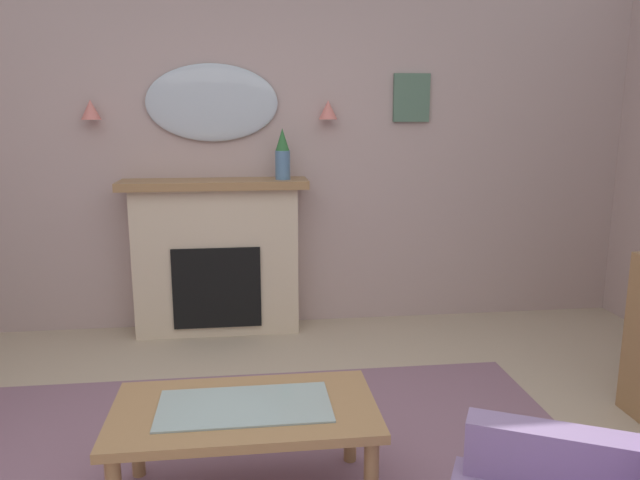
% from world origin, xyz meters
% --- Properties ---
extents(wall_back, '(6.99, 0.10, 2.93)m').
position_xyz_m(wall_back, '(0.00, 2.48, 1.47)').
color(wall_back, '#B29993').
rests_on(wall_back, ground).
extents(fireplace, '(1.36, 0.36, 1.16)m').
position_xyz_m(fireplace, '(-0.25, 2.25, 0.57)').
color(fireplace, beige).
rests_on(fireplace, ground).
extents(mantel_vase_centre, '(0.11, 0.11, 0.37)m').
position_xyz_m(mantel_vase_centre, '(0.25, 2.23, 1.34)').
color(mantel_vase_centre, '#4C7093').
rests_on(mantel_vase_centre, fireplace).
extents(wall_mirror, '(0.96, 0.06, 0.56)m').
position_xyz_m(wall_mirror, '(-0.25, 2.40, 1.71)').
color(wall_mirror, '#B2BCC6').
extents(wall_sconce_left, '(0.14, 0.14, 0.14)m').
position_xyz_m(wall_sconce_left, '(-1.10, 2.35, 1.66)').
color(wall_sconce_left, '#D17066').
extents(wall_sconce_right, '(0.14, 0.14, 0.14)m').
position_xyz_m(wall_sconce_right, '(0.60, 2.35, 1.66)').
color(wall_sconce_right, '#D17066').
extents(framed_picture, '(0.28, 0.03, 0.36)m').
position_xyz_m(framed_picture, '(1.25, 2.41, 1.75)').
color(framed_picture, '#4C6B56').
extents(coffee_table, '(1.10, 0.60, 0.45)m').
position_xyz_m(coffee_table, '(-0.05, 0.13, 0.38)').
color(coffee_table, olive).
rests_on(coffee_table, ground).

